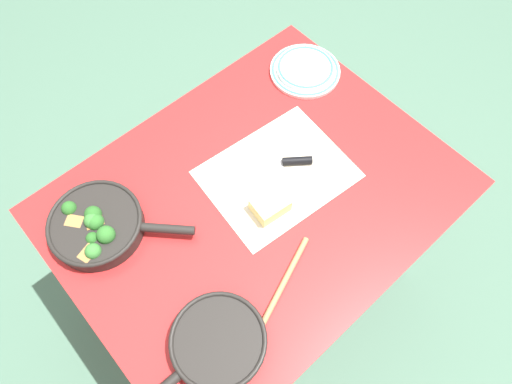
{
  "coord_description": "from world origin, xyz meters",
  "views": [
    {
      "loc": [
        -0.39,
        -0.44,
        1.85
      ],
      "look_at": [
        0.0,
        0.0,
        0.75
      ],
      "focal_mm": 32.0,
      "sensor_mm": 36.0,
      "label": 1
    }
  ],
  "objects_px": {
    "skillet_broccoli": "(97,225)",
    "dinner_plate_stack": "(305,69)",
    "grater_knife": "(285,163)",
    "cheese_block": "(271,205)",
    "skillet_eggs": "(217,343)",
    "wooden_spoon": "(266,317)"
  },
  "relations": [
    {
      "from": "wooden_spoon",
      "to": "grater_knife",
      "type": "distance_m",
      "value": 0.44
    },
    {
      "from": "dinner_plate_stack",
      "to": "skillet_broccoli",
      "type": "bearing_deg",
      "value": -177.65
    },
    {
      "from": "skillet_broccoli",
      "to": "wooden_spoon",
      "type": "bearing_deg",
      "value": -23.29
    },
    {
      "from": "skillet_eggs",
      "to": "grater_knife",
      "type": "height_order",
      "value": "skillet_eggs"
    },
    {
      "from": "skillet_eggs",
      "to": "wooden_spoon",
      "type": "bearing_deg",
      "value": 168.47
    },
    {
      "from": "skillet_broccoli",
      "to": "dinner_plate_stack",
      "type": "distance_m",
      "value": 0.8
    },
    {
      "from": "wooden_spoon",
      "to": "skillet_broccoli",
      "type": "bearing_deg",
      "value": -89.77
    },
    {
      "from": "skillet_eggs",
      "to": "dinner_plate_stack",
      "type": "distance_m",
      "value": 0.88
    },
    {
      "from": "skillet_broccoli",
      "to": "wooden_spoon",
      "type": "xyz_separation_m",
      "value": [
        0.18,
        -0.46,
        -0.02
      ]
    },
    {
      "from": "skillet_eggs",
      "to": "grater_knife",
      "type": "relative_size",
      "value": 1.87
    },
    {
      "from": "wooden_spoon",
      "to": "cheese_block",
      "type": "bearing_deg",
      "value": -154.94
    },
    {
      "from": "cheese_block",
      "to": "dinner_plate_stack",
      "type": "height_order",
      "value": "cheese_block"
    },
    {
      "from": "wooden_spoon",
      "to": "grater_knife",
      "type": "xyz_separation_m",
      "value": [
        0.33,
        0.29,
        0.0
      ]
    },
    {
      "from": "skillet_broccoli",
      "to": "dinner_plate_stack",
      "type": "xyz_separation_m",
      "value": [
        0.8,
        0.03,
        -0.02
      ]
    },
    {
      "from": "skillet_broccoli",
      "to": "skillet_eggs",
      "type": "distance_m",
      "value": 0.44
    },
    {
      "from": "cheese_block",
      "to": "skillet_broccoli",
      "type": "bearing_deg",
      "value": 146.12
    },
    {
      "from": "wooden_spoon",
      "to": "grater_knife",
      "type": "bearing_deg",
      "value": -159.69
    },
    {
      "from": "grater_knife",
      "to": "cheese_block",
      "type": "bearing_deg",
      "value": 69.37
    },
    {
      "from": "grater_knife",
      "to": "cheese_block",
      "type": "relative_size",
      "value": 1.95
    },
    {
      "from": "grater_knife",
      "to": "dinner_plate_stack",
      "type": "xyz_separation_m",
      "value": [
        0.29,
        0.21,
        0.0
      ]
    },
    {
      "from": "skillet_eggs",
      "to": "wooden_spoon",
      "type": "distance_m",
      "value": 0.13
    },
    {
      "from": "skillet_broccoli",
      "to": "wooden_spoon",
      "type": "height_order",
      "value": "skillet_broccoli"
    }
  ]
}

